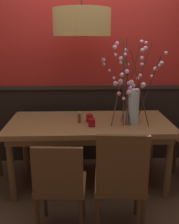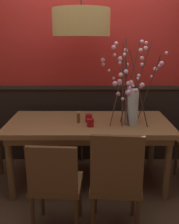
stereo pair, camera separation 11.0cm
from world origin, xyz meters
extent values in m
plane|color=#4C3321|center=(0.00, 0.00, 0.00)|extent=(24.00, 24.00, 0.00)
cube|color=black|center=(0.00, 0.66, 0.51)|extent=(4.55, 0.12, 1.02)
cube|color=#31241E|center=(0.00, 0.65, 1.04)|extent=(4.55, 0.14, 0.05)
cube|color=#B2231E|center=(0.00, 0.66, 1.90)|extent=(4.55, 0.12, 1.75)
cube|color=olive|center=(0.00, 0.00, 0.74)|extent=(1.82, 0.87, 0.05)
cube|color=brown|center=(0.00, 0.00, 0.67)|extent=(1.71, 0.76, 0.08)
cylinder|color=brown|center=(-0.82, -0.34, 0.36)|extent=(0.07, 0.07, 0.71)
cylinder|color=brown|center=(0.82, -0.34, 0.36)|extent=(0.07, 0.07, 0.71)
cylinder|color=brown|center=(-0.82, 0.34, 0.36)|extent=(0.07, 0.07, 0.71)
cylinder|color=brown|center=(0.82, 0.34, 0.36)|extent=(0.07, 0.07, 0.71)
cube|color=brown|center=(0.23, -0.78, 0.46)|extent=(0.46, 0.47, 0.04)
cube|color=brown|center=(0.22, -0.98, 0.73)|extent=(0.41, 0.07, 0.49)
cylinder|color=#492F1A|center=(0.06, -0.58, 0.22)|extent=(0.04, 0.04, 0.44)
cylinder|color=#492F1A|center=(0.43, -0.61, 0.22)|extent=(0.04, 0.04, 0.44)
cylinder|color=#492F1A|center=(0.04, -0.96, 0.22)|extent=(0.04, 0.04, 0.44)
cylinder|color=#492F1A|center=(0.40, -0.99, 0.22)|extent=(0.04, 0.04, 0.44)
cube|color=brown|center=(-0.27, 0.74, 0.46)|extent=(0.41, 0.42, 0.04)
cube|color=brown|center=(-0.26, 0.93, 0.70)|extent=(0.39, 0.04, 0.45)
cylinder|color=#492F1A|center=(-0.10, 0.56, 0.22)|extent=(0.04, 0.04, 0.43)
cylinder|color=#492F1A|center=(-0.44, 0.57, 0.22)|extent=(0.04, 0.04, 0.43)
cylinder|color=#492F1A|center=(-0.09, 0.92, 0.22)|extent=(0.04, 0.04, 0.43)
cylinder|color=#492F1A|center=(-0.44, 0.92, 0.22)|extent=(0.04, 0.04, 0.43)
cube|color=brown|center=(-0.28, -0.78, 0.45)|extent=(0.45, 0.41, 0.04)
cube|color=brown|center=(-0.29, -0.95, 0.67)|extent=(0.40, 0.06, 0.40)
cylinder|color=#492F1A|center=(-0.45, -0.60, 0.21)|extent=(0.04, 0.04, 0.42)
cylinder|color=#492F1A|center=(-0.08, -0.63, 0.21)|extent=(0.04, 0.04, 0.42)
cylinder|color=#492F1A|center=(-0.47, -0.93, 0.21)|extent=(0.04, 0.04, 0.42)
cylinder|color=#492F1A|center=(-0.10, -0.95, 0.21)|extent=(0.04, 0.04, 0.42)
cylinder|color=#492F1A|center=(1.09, 0.17, 0.22)|extent=(0.04, 0.04, 0.44)
cylinder|color=#492F1A|center=(-1.10, 0.18, 0.22)|extent=(0.04, 0.04, 0.43)
cylinder|color=silver|center=(0.47, -0.07, 0.96)|extent=(0.14, 0.14, 0.38)
cylinder|color=silver|center=(0.47, -0.07, 0.81)|extent=(0.12, 0.12, 0.08)
cylinder|color=#472D23|center=(0.32, 0.00, 1.11)|extent=(0.20, 0.37, 0.69)
sphere|color=#FBBABC|center=(0.22, 0.09, 1.32)|extent=(0.03, 0.03, 0.03)
sphere|color=#F1A7BC|center=(0.16, 0.08, 1.39)|extent=(0.04, 0.04, 0.04)
sphere|color=#FDB9CD|center=(0.27, 0.06, 1.25)|extent=(0.03, 0.03, 0.03)
sphere|color=silver|center=(0.28, 0.00, 1.19)|extent=(0.05, 0.05, 0.05)
sphere|color=#FEADC5|center=(0.32, -0.01, 1.08)|extent=(0.05, 0.05, 0.05)
sphere|color=beige|center=(0.15, 0.05, 1.44)|extent=(0.05, 0.05, 0.05)
cylinder|color=#472D23|center=(0.38, -0.09, 1.06)|extent=(0.11, 0.17, 0.58)
sphere|color=#F4B2BA|center=(0.36, -0.12, 1.05)|extent=(0.04, 0.04, 0.04)
sphere|color=#E9ACCE|center=(0.41, -0.09, 1.05)|extent=(0.04, 0.04, 0.04)
sphere|color=#FCB1D0|center=(0.32, -0.09, 1.22)|extent=(0.05, 0.05, 0.05)
sphere|color=#FAB0D2|center=(0.32, -0.12, 1.24)|extent=(0.04, 0.04, 0.04)
sphere|color=#F7BDC9|center=(0.33, -0.14, 1.31)|extent=(0.04, 0.04, 0.04)
cylinder|color=#472D23|center=(0.36, -0.07, 1.20)|extent=(0.02, 0.22, 0.87)
sphere|color=#FEBACA|center=(0.32, -0.06, 1.42)|extent=(0.03, 0.03, 0.03)
sphere|color=#FEB1D3|center=(0.26, -0.07, 1.50)|extent=(0.03, 0.03, 0.03)
sphere|color=#FBA7C4|center=(0.25, -0.10, 1.58)|extent=(0.05, 0.05, 0.05)
sphere|color=#F1BBD3|center=(0.28, -0.08, 1.62)|extent=(0.04, 0.04, 0.04)
cylinder|color=#472D23|center=(0.51, -0.21, 1.17)|extent=(0.23, 0.02, 0.80)
sphere|color=#F6BBCE|center=(0.52, -0.24, 1.20)|extent=(0.03, 0.03, 0.03)
sphere|color=#FAB6C5|center=(0.48, -0.32, 1.56)|extent=(0.04, 0.04, 0.04)
sphere|color=#FEAECD|center=(0.49, -0.26, 1.32)|extent=(0.03, 0.03, 0.03)
sphere|color=#EFAFC2|center=(0.53, -0.25, 1.22)|extent=(0.05, 0.05, 0.05)
sphere|color=#FAADC2|center=(0.47, -0.21, 1.16)|extent=(0.04, 0.04, 0.04)
cylinder|color=#472D23|center=(0.39, -0.07, 1.22)|extent=(0.01, 0.14, 0.90)
sphere|color=beige|center=(0.33, -0.05, 1.46)|extent=(0.05, 0.05, 0.05)
sphere|color=#F7B5CB|center=(0.37, -0.06, 1.51)|extent=(0.04, 0.04, 0.04)
sphere|color=#E8B4CF|center=(0.39, -0.09, 1.34)|extent=(0.05, 0.05, 0.05)
cylinder|color=#472D23|center=(0.40, -0.10, 1.10)|extent=(0.03, 0.09, 0.67)
sphere|color=#F7ABCD|center=(0.43, -0.09, 1.16)|extent=(0.04, 0.04, 0.04)
sphere|color=#E8B1D0|center=(0.40, -0.08, 1.10)|extent=(0.03, 0.03, 0.03)
sphere|color=#FEA6CD|center=(0.41, -0.12, 1.12)|extent=(0.05, 0.05, 0.05)
sphere|color=beige|center=(0.41, -0.09, 1.21)|extent=(0.04, 0.04, 0.04)
cylinder|color=#472D23|center=(0.54, 0.03, 1.20)|extent=(0.23, 0.13, 0.86)
sphere|color=#E9B1CE|center=(0.58, 0.09, 1.39)|extent=(0.04, 0.04, 0.04)
sphere|color=#F3B2C5|center=(0.62, 0.13, 1.62)|extent=(0.04, 0.04, 0.04)
sphere|color=#E6B0C7|center=(0.62, 0.12, 1.56)|extent=(0.05, 0.05, 0.05)
sphere|color=silver|center=(0.53, 0.03, 1.24)|extent=(0.03, 0.03, 0.03)
sphere|color=silver|center=(0.58, 0.12, 1.46)|extent=(0.05, 0.05, 0.05)
sphere|color=#EBACD0|center=(0.59, 0.18, 1.63)|extent=(0.04, 0.04, 0.04)
cylinder|color=#472D23|center=(0.64, -0.02, 1.14)|extent=(0.14, 0.31, 0.75)
sphere|color=#F1A7C5|center=(0.77, 0.00, 1.41)|extent=(0.05, 0.05, 0.05)
sphere|color=#F0BCCA|center=(0.71, 0.02, 1.35)|extent=(0.05, 0.05, 0.05)
sphere|color=#E6A8C9|center=(0.76, 0.01, 1.38)|extent=(0.04, 0.04, 0.04)
sphere|color=beige|center=(0.83, 0.06, 1.52)|extent=(0.04, 0.04, 0.04)
sphere|color=#F7ADD0|center=(0.68, 0.03, 1.27)|extent=(0.03, 0.03, 0.03)
cylinder|color=#472D23|center=(0.45, 0.00, 1.20)|extent=(0.20, 0.10, 0.86)
sphere|color=#E7A6CD|center=(0.46, -0.01, 1.20)|extent=(0.06, 0.06, 0.06)
sphere|color=#F2AABB|center=(0.48, -0.03, 1.18)|extent=(0.03, 0.03, 0.03)
sphere|color=#FAB9BF|center=(0.45, -0.01, 1.21)|extent=(0.05, 0.05, 0.05)
sphere|color=#F9ABC6|center=(0.39, 0.08, 1.54)|extent=(0.05, 0.05, 0.05)
sphere|color=#F0AEC9|center=(0.42, 0.05, 1.39)|extent=(0.04, 0.04, 0.04)
cylinder|color=#9E0F14|center=(0.02, -0.17, 0.81)|extent=(0.07, 0.07, 0.09)
torus|color=red|center=(0.02, -0.17, 0.85)|extent=(0.08, 0.08, 0.01)
cylinder|color=silver|center=(0.02, -0.17, 0.80)|extent=(0.05, 0.05, 0.04)
cylinder|color=#9E0F14|center=(0.00, -0.02, 0.81)|extent=(0.08, 0.08, 0.09)
torus|color=red|center=(0.00, -0.02, 0.85)|extent=(0.08, 0.08, 0.01)
cylinder|color=silver|center=(0.00, -0.02, 0.79)|extent=(0.05, 0.05, 0.04)
cylinder|color=brown|center=(-0.11, -0.05, 0.82)|extent=(0.04, 0.04, 0.11)
cylinder|color=beige|center=(-0.11, -0.05, 0.88)|extent=(0.03, 0.03, 0.02)
cylinder|color=tan|center=(-0.08, 0.05, 1.82)|extent=(0.60, 0.60, 0.27)
sphere|color=#F9EAB7|center=(-0.08, 0.05, 1.78)|extent=(0.14, 0.14, 0.14)
camera|label=1|loc=(-0.10, -2.76, 1.66)|focal=41.34mm
camera|label=2|loc=(0.01, -2.76, 1.66)|focal=41.34mm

